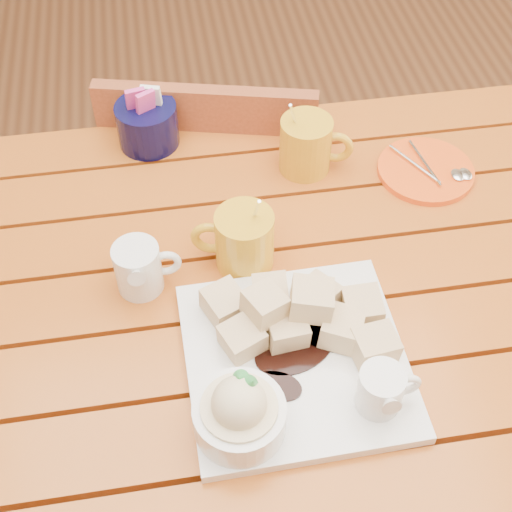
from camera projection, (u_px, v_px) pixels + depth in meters
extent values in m
plane|color=#5B301A|center=(259.00, 487.00, 1.62)|extent=(5.00, 5.00, 0.00)
cube|color=#AF4916|center=(289.00, 426.00, 0.91)|extent=(1.20, 0.11, 0.03)
cube|color=#AF4916|center=(273.00, 352.00, 0.99)|extent=(1.20, 0.11, 0.03)
cube|color=#AF4916|center=(260.00, 288.00, 1.06)|extent=(1.20, 0.11, 0.03)
cube|color=#AF4916|center=(248.00, 232.00, 1.13)|extent=(1.20, 0.11, 0.03)
cube|color=#AF4916|center=(238.00, 183.00, 1.21)|extent=(1.20, 0.11, 0.03)
cube|color=#AF4916|center=(229.00, 139.00, 1.28)|extent=(1.20, 0.11, 0.03)
cube|color=#AF4916|center=(228.00, 156.00, 1.33)|extent=(1.12, 0.04, 0.08)
cylinder|color=#AF4916|center=(472.00, 239.00, 1.63)|extent=(0.06, 0.06, 0.72)
cube|color=white|center=(296.00, 360.00, 0.95)|extent=(0.29, 0.29, 0.02)
cube|color=#C2883B|center=(362.00, 308.00, 0.97)|extent=(0.05, 0.05, 0.04)
cube|color=#C2883B|center=(265.00, 305.00, 0.93)|extent=(0.07, 0.07, 0.04)
cube|color=#C2883B|center=(312.00, 300.00, 0.94)|extent=(0.06, 0.06, 0.04)
cube|color=#C2883B|center=(286.00, 328.00, 0.95)|extent=(0.06, 0.06, 0.04)
cube|color=#C2883B|center=(374.00, 346.00, 0.93)|extent=(0.06, 0.06, 0.04)
cube|color=#C2883B|center=(271.00, 295.00, 0.98)|extent=(0.06, 0.06, 0.04)
cube|color=#C2883B|center=(318.00, 297.00, 0.98)|extent=(0.07, 0.07, 0.04)
cube|color=#C2883B|center=(342.00, 328.00, 0.95)|extent=(0.07, 0.07, 0.04)
cube|color=#C2883B|center=(225.00, 304.00, 0.97)|extent=(0.07, 0.07, 0.04)
cube|color=#C2883B|center=(242.00, 338.00, 0.94)|extent=(0.07, 0.07, 0.04)
cylinder|color=white|center=(240.00, 417.00, 0.86)|extent=(0.11, 0.11, 0.05)
cylinder|color=beige|center=(239.00, 412.00, 0.85)|extent=(0.09, 0.09, 0.03)
sphere|color=beige|center=(239.00, 403.00, 0.83)|extent=(0.07, 0.07, 0.07)
cone|color=green|center=(251.00, 383.00, 0.82)|extent=(0.04, 0.04, 0.03)
cone|color=green|center=(240.00, 378.00, 0.83)|extent=(0.03, 0.03, 0.03)
cylinder|color=white|center=(380.00, 389.00, 0.88)|extent=(0.06, 0.06, 0.06)
cylinder|color=black|center=(383.00, 378.00, 0.86)|extent=(0.05, 0.05, 0.01)
cone|color=white|center=(389.00, 401.00, 0.84)|extent=(0.02, 0.02, 0.03)
torus|color=white|center=(406.00, 385.00, 0.88)|extent=(0.04, 0.01, 0.04)
cylinder|color=gold|center=(245.00, 240.00, 1.04)|extent=(0.09, 0.09, 0.10)
cylinder|color=black|center=(244.00, 221.00, 1.00)|extent=(0.07, 0.07, 0.01)
torus|color=gold|center=(211.00, 238.00, 1.04)|extent=(0.06, 0.03, 0.06)
cylinder|color=silver|center=(253.00, 219.00, 1.02)|extent=(0.01, 0.06, 0.13)
cylinder|color=gold|center=(305.00, 145.00, 1.17)|extent=(0.09, 0.09, 0.10)
cylinder|color=black|center=(307.00, 126.00, 1.14)|extent=(0.07, 0.07, 0.01)
torus|color=gold|center=(336.00, 147.00, 1.17)|extent=(0.06, 0.03, 0.06)
cylinder|color=silver|center=(297.00, 126.00, 1.15)|extent=(0.04, 0.05, 0.12)
cylinder|color=white|center=(138.00, 268.00, 1.01)|extent=(0.07, 0.07, 0.08)
cylinder|color=white|center=(135.00, 252.00, 0.99)|extent=(0.05, 0.05, 0.01)
cone|color=white|center=(137.00, 274.00, 0.97)|extent=(0.03, 0.03, 0.03)
torus|color=white|center=(166.00, 264.00, 1.02)|extent=(0.05, 0.01, 0.05)
cylinder|color=black|center=(147.00, 125.00, 1.22)|extent=(0.10, 0.10, 0.08)
cube|color=#D93B91|center=(136.00, 101.00, 1.18)|extent=(0.04, 0.02, 0.05)
cube|color=white|center=(152.00, 98.00, 1.19)|extent=(0.04, 0.02, 0.05)
cube|color=#D93B91|center=(146.00, 104.00, 1.18)|extent=(0.04, 0.03, 0.05)
cylinder|color=#FC5415|center=(426.00, 170.00, 1.19)|extent=(0.16, 0.16, 0.01)
cylinder|color=silver|center=(415.00, 164.00, 1.19)|extent=(0.06, 0.10, 0.01)
cylinder|color=silver|center=(425.00, 163.00, 1.19)|extent=(0.02, 0.12, 0.01)
ellipsoid|color=silver|center=(458.00, 175.00, 1.18)|extent=(0.02, 0.03, 0.01)
ellipsoid|color=silver|center=(465.00, 174.00, 1.18)|extent=(0.02, 0.03, 0.01)
cube|color=brown|center=(224.00, 194.00, 1.65)|extent=(0.48, 0.48, 0.03)
cylinder|color=brown|center=(296.00, 210.00, 1.91)|extent=(0.03, 0.03, 0.39)
cylinder|color=brown|center=(172.00, 203.00, 1.93)|extent=(0.03, 0.03, 0.39)
cylinder|color=brown|center=(289.00, 311.00, 1.69)|extent=(0.03, 0.03, 0.39)
cylinder|color=brown|center=(150.00, 302.00, 1.71)|extent=(0.03, 0.03, 0.39)
cube|color=brown|center=(210.00, 178.00, 1.37)|extent=(0.39, 0.12, 0.41)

